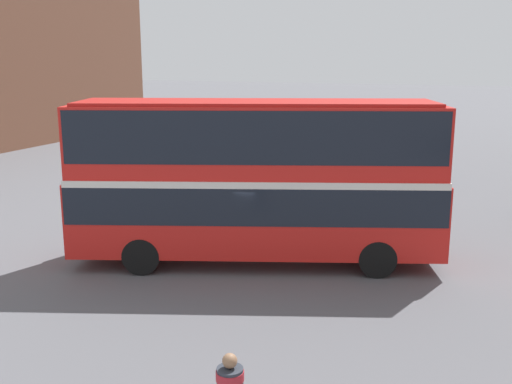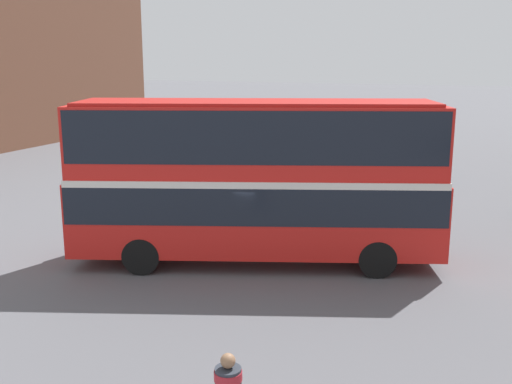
% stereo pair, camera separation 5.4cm
% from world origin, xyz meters
% --- Properties ---
extents(ground_plane, '(240.00, 240.00, 0.00)m').
position_xyz_m(ground_plane, '(0.00, 0.00, 0.00)').
color(ground_plane, '#5B5B60').
extents(double_decker_bus, '(11.17, 6.02, 4.93)m').
position_xyz_m(double_decker_bus, '(0.81, 0.18, 2.82)').
color(double_decker_bus, red).
rests_on(double_decker_bus, ground_plane).
extents(parked_car_kerb_near, '(4.43, 2.45, 1.68)m').
position_xyz_m(parked_car_kerb_near, '(2.15, 14.87, 0.84)').
color(parked_car_kerb_near, navy).
rests_on(parked_car_kerb_near, ground_plane).
extents(parked_car_kerb_far, '(4.83, 2.56, 1.56)m').
position_xyz_m(parked_car_kerb_far, '(-11.04, 14.77, 0.79)').
color(parked_car_kerb_far, slate).
rests_on(parked_car_kerb_far, ground_plane).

